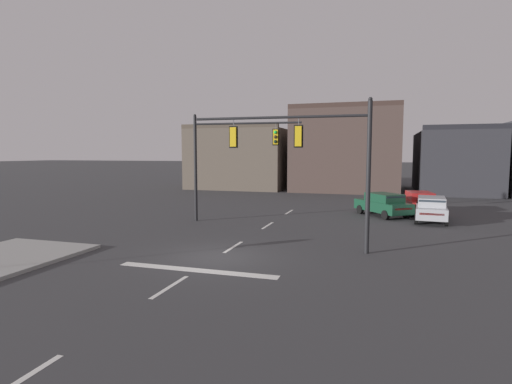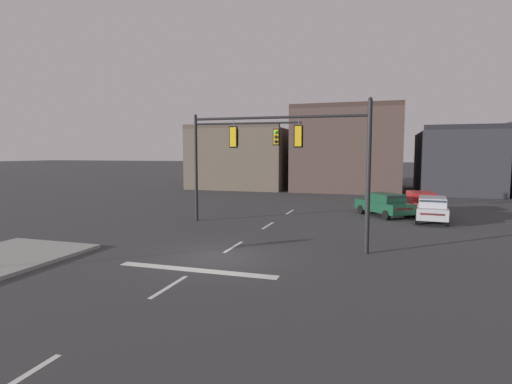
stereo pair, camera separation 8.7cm
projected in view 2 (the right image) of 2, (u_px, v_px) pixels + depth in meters
The scene contains 9 objects.
ground_plane at pixel (217, 257), 17.24m from camera, with size 400.00×400.00×0.00m, color #353538.
stop_bar_paint at pixel (196, 270), 15.34m from camera, with size 6.40×0.50×0.01m, color silver.
lane_centreline at pixel (233, 247), 19.14m from camera, with size 0.16×26.40×0.01m.
signal_mast_near_side at pixel (314, 151), 18.12m from camera, with size 8.07×0.45×6.77m.
signal_mast_far_side at pixel (225, 150), 25.72m from camera, with size 6.92×0.64×6.88m.
car_lot_nearside at pixel (384, 204), 28.43m from camera, with size 4.07×4.60×1.61m.
car_lot_middle at pixel (432, 209), 26.11m from camera, with size 2.22×4.57×1.61m.
car_lot_farside at pixel (421, 202), 29.36m from camera, with size 2.36×4.61×1.61m.
building_row at pixel (446, 157), 46.18m from camera, with size 59.04×13.96×9.78m.
Camera 2 is at (6.66, -15.62, 4.38)m, focal length 28.59 mm.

